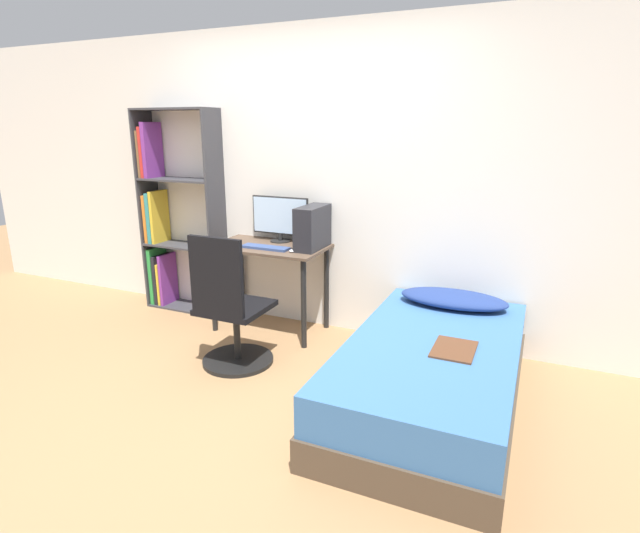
% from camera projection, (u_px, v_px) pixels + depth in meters
% --- Properties ---
extents(ground_plane, '(14.00, 14.00, 0.00)m').
position_uv_depth(ground_plane, '(209.00, 407.00, 3.15)').
color(ground_plane, '#9E754C').
extents(wall_back, '(8.00, 0.05, 2.50)m').
position_uv_depth(wall_back, '(312.00, 183.00, 4.19)').
color(wall_back, silver).
rests_on(wall_back, ground_plane).
extents(desk, '(0.96, 0.55, 0.75)m').
position_uv_depth(desk, '(269.00, 261.00, 4.20)').
color(desk, brown).
rests_on(desk, ground_plane).
extents(bookshelf, '(0.80, 0.28, 1.86)m').
position_uv_depth(bookshelf, '(169.00, 219.00, 4.70)').
color(bookshelf, '#38383D').
rests_on(bookshelf, ground_plane).
extents(office_chair, '(0.53, 0.53, 1.00)m').
position_uv_depth(office_chair, '(231.00, 317.00, 3.59)').
color(office_chair, black).
rests_on(office_chair, ground_plane).
extents(bed, '(1.02, 1.89, 0.44)m').
position_uv_depth(bed, '(431.00, 374.00, 3.12)').
color(bed, '#4C3D2D').
rests_on(bed, ground_plane).
extents(pillow, '(0.77, 0.36, 0.11)m').
position_uv_depth(pillow, '(453.00, 299.00, 3.65)').
color(pillow, navy).
rests_on(pillow, bed).
extents(magazine, '(0.24, 0.32, 0.01)m').
position_uv_depth(magazine, '(454.00, 349.00, 2.93)').
color(magazine, '#56331E').
rests_on(magazine, bed).
extents(monitor, '(0.53, 0.18, 0.39)m').
position_uv_depth(monitor, '(280.00, 218.00, 4.25)').
color(monitor, black).
rests_on(monitor, desk).
extents(keyboard, '(0.40, 0.11, 0.02)m').
position_uv_depth(keyboard, '(266.00, 247.00, 4.05)').
color(keyboard, '#33477A').
rests_on(keyboard, desk).
extents(pc_tower, '(0.16, 0.40, 0.35)m').
position_uv_depth(pc_tower, '(313.00, 227.00, 4.02)').
color(pc_tower, '#232328').
rests_on(pc_tower, desk).
extents(mouse, '(0.06, 0.09, 0.02)m').
position_uv_depth(mouse, '(293.00, 250.00, 3.95)').
color(mouse, silver).
rests_on(mouse, desk).
extents(phone, '(0.07, 0.14, 0.01)m').
position_uv_depth(phone, '(227.00, 241.00, 4.29)').
color(phone, black).
rests_on(phone, desk).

